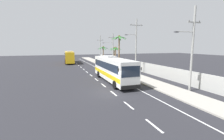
# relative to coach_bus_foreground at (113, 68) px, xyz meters

# --- Properties ---
(ground_plane) EXTENTS (160.00, 160.00, 0.00)m
(ground_plane) POSITION_rel_coach_bus_foreground_xyz_m (-2.02, -5.45, -1.93)
(ground_plane) COLOR #28282D
(sidewalk_kerb) EXTENTS (3.20, 90.00, 0.14)m
(sidewalk_kerb) POSITION_rel_coach_bus_foreground_xyz_m (4.78, 4.55, -1.86)
(sidewalk_kerb) COLOR #A8A399
(sidewalk_kerb) RESTS_ON ground
(lane_markings) EXTENTS (3.56, 71.00, 0.01)m
(lane_markings) POSITION_rel_coach_bus_foreground_xyz_m (0.13, 8.91, -1.93)
(lane_markings) COLOR white
(lane_markings) RESTS_ON ground
(boundary_wall) EXTENTS (0.24, 60.00, 1.96)m
(boundary_wall) POSITION_rel_coach_bus_foreground_xyz_m (8.58, 8.55, -0.95)
(boundary_wall) COLOR #B2B2AD
(boundary_wall) RESTS_ON ground
(coach_bus_foreground) EXTENTS (2.95, 12.25, 3.71)m
(coach_bus_foreground) POSITION_rel_coach_bus_foreground_xyz_m (0.00, 0.00, 0.00)
(coach_bus_foreground) COLOR white
(coach_bus_foreground) RESTS_ON ground
(coach_bus_far_lane) EXTENTS (3.34, 11.21, 3.72)m
(coach_bus_far_lane) POSITION_rel_coach_bus_foreground_xyz_m (-3.78, 28.33, 0.01)
(coach_bus_far_lane) COLOR gold
(coach_bus_far_lane) RESTS_ON ground
(motorcycle_beside_bus) EXTENTS (0.56, 1.96, 1.58)m
(motorcycle_beside_bus) POSITION_rel_coach_bus_foreground_xyz_m (2.28, 8.80, -1.28)
(motorcycle_beside_bus) COLOR black
(motorcycle_beside_bus) RESTS_ON ground
(pedestrian_near_kerb) EXTENTS (0.36, 0.36, 1.68)m
(pedestrian_near_kerb) POSITION_rel_coach_bus_foreground_xyz_m (3.94, 14.18, -0.91)
(pedestrian_near_kerb) COLOR #2D7A47
(pedestrian_near_kerb) RESTS_ON sidewalk_kerb
(utility_pole_nearest) EXTENTS (3.50, 0.24, 9.55)m
(utility_pole_nearest) POSITION_rel_coach_bus_foreground_xyz_m (6.65, -7.84, 3.09)
(utility_pole_nearest) COLOR #9E9E99
(utility_pole_nearest) RESTS_ON ground
(utility_pole_mid) EXTENTS (3.57, 0.24, 10.10)m
(utility_pole_mid) POSITION_rel_coach_bus_foreground_xyz_m (6.41, 5.22, 3.46)
(utility_pole_mid) COLOR #9E9E99
(utility_pole_mid) RESTS_ON ground
(utility_pole_far) EXTENTS (4.03, 0.24, 8.42)m
(utility_pole_far) POSITION_rel_coach_bus_foreground_xyz_m (6.45, 18.29, 2.60)
(utility_pole_far) COLOR #9E9E99
(utility_pole_far) RESTS_ON ground
(utility_pole_distant) EXTENTS (2.22, 0.24, 8.60)m
(utility_pole_distant) POSITION_rel_coach_bus_foreground_xyz_m (6.74, 31.35, 2.55)
(utility_pole_distant) COLOR #9E9E99
(utility_pole_distant) RESTS_ON ground
(palm_nearest) EXTENTS (3.76, 3.75, 5.11)m
(palm_nearest) POSITION_rel_coach_bus_foreground_xyz_m (6.85, 28.35, 1.74)
(palm_nearest) COLOR brown
(palm_nearest) RESTS_ON ground
(palm_second) EXTENTS (3.84, 3.74, 7.68)m
(palm_second) POSITION_rel_coach_bus_foreground_xyz_m (6.53, 13.84, 3.42)
(palm_second) COLOR brown
(palm_second) RESTS_ON ground
(palm_third) EXTENTS (3.07, 3.17, 4.89)m
(palm_third) POSITION_rel_coach_bus_foreground_xyz_m (9.01, 24.00, 1.45)
(palm_third) COLOR brown
(palm_third) RESTS_ON ground
(palm_fourth) EXTENTS (3.62, 3.34, 4.96)m
(palm_fourth) POSITION_rel_coach_bus_foreground_xyz_m (8.43, 21.23, 1.79)
(palm_fourth) COLOR brown
(palm_fourth) RESTS_ON ground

